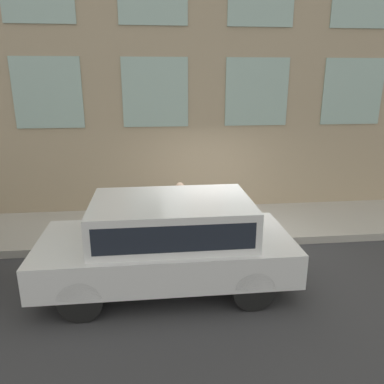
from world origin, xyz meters
TOP-DOWN VIEW (x-y plane):
  - ground_plane at (0.00, 0.00)m, footprint 80.00×80.00m
  - sidewalk at (1.18, 0.00)m, footprint 2.36×60.00m
  - fire_hydrant at (0.40, 0.32)m, footprint 0.27×0.40m
  - person at (0.68, 0.84)m, footprint 0.28×0.19m
  - parked_truck_white_near at (-1.38, 1.20)m, footprint 1.99×4.39m

SIDE VIEW (x-z plane):
  - ground_plane at x=0.00m, z-range 0.00..0.00m
  - sidewalk at x=1.18m, z-range 0.00..0.18m
  - fire_hydrant at x=0.40m, z-range 0.18..0.87m
  - person at x=0.68m, z-range 0.30..1.47m
  - parked_truck_white_near at x=-1.38m, z-range 0.12..1.75m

